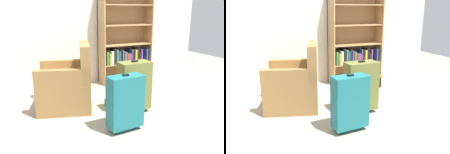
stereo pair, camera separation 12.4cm
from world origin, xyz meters
The scene contains 8 objects.
ground_plane centered at (0.00, 0.00, 0.00)m, with size 8.75×8.75×0.00m, color #9E9384.
back_wall centered at (0.00, 2.00, 1.30)m, with size 5.00×0.10×2.60m, color beige.
bookshelf centered at (0.78, 1.80, 0.78)m, with size 0.99×0.32×1.75m.
armchair centered at (-0.54, 0.95, 0.32)m, with size 0.87×0.87×0.90m.
mug centered at (-0.02, 0.76, 0.05)m, with size 0.12×0.08×0.10m.
storage_box centered at (0.84, 1.34, 0.12)m, with size 0.44×0.26×0.22m.
suitcase_teal centered at (-0.13, 0.02, 0.35)m, with size 0.41×0.21×0.67m.
suitcase_olive centered at (0.22, 0.43, 0.37)m, with size 0.42×0.23×0.71m.
Camera 2 is at (-1.20, -2.20, 1.33)m, focal length 38.14 mm.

